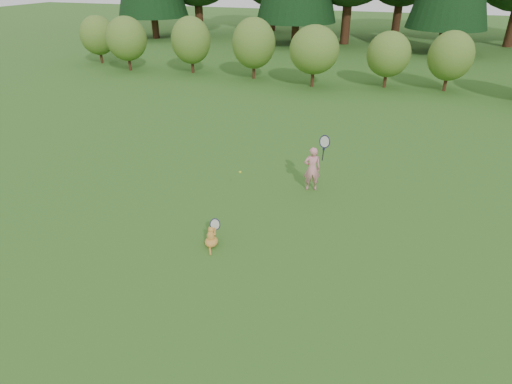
% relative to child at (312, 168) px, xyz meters
% --- Properties ---
extents(ground, '(100.00, 100.00, 0.00)m').
position_rel_child_xyz_m(ground, '(-0.97, -2.62, -0.57)').
color(ground, '#2E5417').
rests_on(ground, ground).
extents(shrub_row, '(28.00, 3.00, 2.80)m').
position_rel_child_xyz_m(shrub_row, '(-0.97, 10.38, 0.83)').
color(shrub_row, '#4D6820').
rests_on(shrub_row, ground).
extents(child, '(0.63, 0.41, 1.62)m').
position_rel_child_xyz_m(child, '(0.00, 0.00, 0.00)').
color(child, pink).
rests_on(child, ground).
extents(cat, '(0.30, 0.57, 0.57)m').
position_rel_child_xyz_m(cat, '(-1.30, -2.91, -0.35)').
color(cat, '#B66C23').
rests_on(cat, ground).
extents(tennis_ball, '(0.06, 0.06, 0.06)m').
position_rel_child_xyz_m(tennis_ball, '(-1.51, -0.80, 0.02)').
color(tennis_ball, '#C2D118').
rests_on(tennis_ball, ground).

